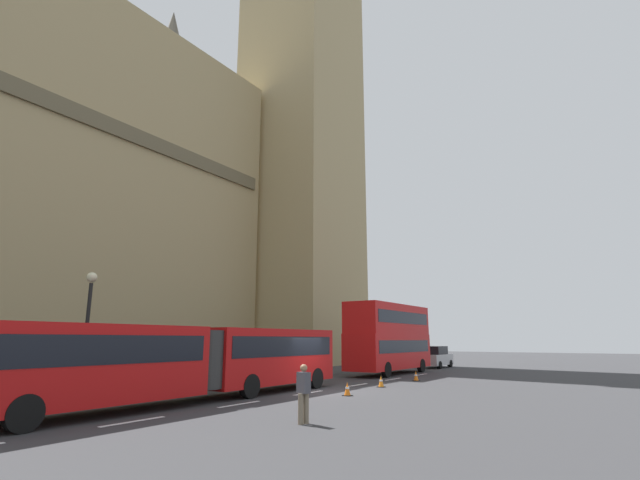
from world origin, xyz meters
name	(u,v)px	position (x,y,z in m)	size (l,w,h in m)	color
ground_plane	(320,391)	(0.00, 0.00, 0.00)	(160.00, 160.00, 0.00)	#333335
lane_centre_marking	(309,393)	(-0.96, 0.00, 0.01)	(29.80, 0.16, 0.01)	silver
clock_tower	(302,27)	(20.37, 15.98, 38.99)	(12.14, 12.14, 73.98)	tan
articulated_bus	(196,356)	(-6.07, 1.99, 1.75)	(16.84, 2.54, 2.90)	#B20F0F
double_decker_bus	(390,335)	(12.18, 2.00, 2.71)	(9.46, 2.54, 4.90)	red
sedan_lead	(435,357)	(21.48, 2.02, 0.91)	(4.40, 1.86, 1.85)	#B7B7BC
traffic_cone_west	(347,389)	(-0.92, -2.05, 0.28)	(0.36, 0.36, 0.58)	black
traffic_cone_middle	(381,382)	(3.33, -1.59, 0.28)	(0.36, 0.36, 0.58)	black
traffic_cone_east	(416,376)	(7.92, -1.65, 0.28)	(0.36, 0.36, 0.58)	black
street_lamp	(87,324)	(-8.12, 6.50, 3.06)	(0.44, 0.44, 5.27)	black
pedestrian_near_cones	(304,391)	(-7.69, -4.50, 0.91)	(0.35, 0.45, 1.69)	#726651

